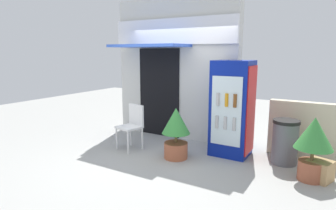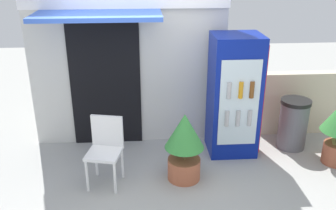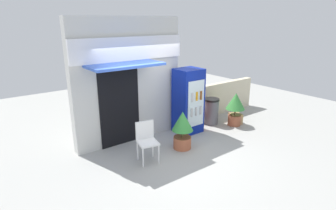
# 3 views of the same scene
# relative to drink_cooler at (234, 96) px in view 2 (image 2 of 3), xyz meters

# --- Properties ---
(ground) EXTENTS (16.00, 16.00, 0.00)m
(ground) POSITION_rel_drink_cooler_xyz_m (-1.32, -0.89, -0.92)
(ground) COLOR #A3A39E
(storefront_building) EXTENTS (3.03, 1.10, 3.20)m
(storefront_building) POSITION_rel_drink_cooler_xyz_m (-1.60, 0.53, 0.72)
(storefront_building) COLOR silver
(storefront_building) RESTS_ON ground
(drink_cooler) EXTENTS (0.73, 0.69, 1.84)m
(drink_cooler) POSITION_rel_drink_cooler_xyz_m (0.00, 0.00, 0.00)
(drink_cooler) COLOR navy
(drink_cooler) RESTS_ON ground
(plastic_chair) EXTENTS (0.51, 0.51, 0.92)m
(plastic_chair) POSITION_rel_drink_cooler_xyz_m (-1.88, -0.72, -0.38)
(plastic_chair) COLOR white
(plastic_chair) RESTS_ON ground
(potted_plant_near_shop) EXTENTS (0.53, 0.53, 0.97)m
(potted_plant_near_shop) POSITION_rel_drink_cooler_xyz_m (-0.83, -0.74, -0.37)
(potted_plant_near_shop) COLOR #AD5B3D
(potted_plant_near_shop) RESTS_ON ground
(trash_bin) EXTENTS (0.46, 0.46, 0.81)m
(trash_bin) POSITION_rel_drink_cooler_xyz_m (0.99, 0.04, -0.51)
(trash_bin) COLOR #595960
(trash_bin) RESTS_ON ground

